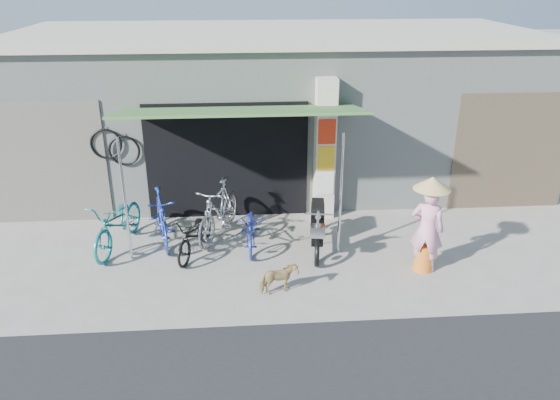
{
  "coord_description": "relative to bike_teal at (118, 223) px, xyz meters",
  "views": [
    {
      "loc": [
        -0.91,
        -8.38,
        5.02
      ],
      "look_at": [
        -0.2,
        1.0,
        1.0
      ],
      "focal_mm": 35.0,
      "sensor_mm": 36.0,
      "label": 1
    }
  ],
  "objects": [
    {
      "name": "ground",
      "position": [
        3.29,
        -1.24,
        -0.51
      ],
      "size": [
        80.0,
        80.0,
        0.0
      ],
      "primitive_type": "plane",
      "color": "#9F9990",
      "rests_on": "ground"
    },
    {
      "name": "awning",
      "position": [
        2.38,
        0.39,
        2.0
      ],
      "size": [
        4.6,
        1.88,
        2.72
      ],
      "color": "#39682E",
      "rests_on": "ground"
    },
    {
      "name": "bike_blue",
      "position": [
        0.8,
        0.17,
        0.01
      ],
      "size": [
        0.86,
        1.8,
        1.04
      ],
      "primitive_type": "imported",
      "rotation": [
        0.0,
        0.0,
        0.22
      ],
      "color": "#21359A",
      "rests_on": "ground"
    },
    {
      "name": "bike_silver",
      "position": [
        1.9,
        0.33,
        0.06
      ],
      "size": [
        1.21,
        1.98,
        1.15
      ],
      "primitive_type": "imported",
      "rotation": [
        0.0,
        0.0,
        -0.38
      ],
      "color": "#B4B5B9",
      "rests_on": "ground"
    },
    {
      "name": "street_dog",
      "position": [
        2.94,
        -1.86,
        -0.24
      ],
      "size": [
        0.7,
        0.47,
        0.54
      ],
      "primitive_type": "imported",
      "rotation": [
        0.0,
        0.0,
        1.88
      ],
      "color": "#A27156",
      "rests_on": "ground"
    },
    {
      "name": "bicycle_shop",
      "position": [
        3.28,
        3.85,
        1.32
      ],
      "size": [
        12.3,
        5.3,
        3.66
      ],
      "color": "#A8AEA6",
      "rests_on": "ground"
    },
    {
      "name": "neighbour_left",
      "position": [
        -1.71,
        1.35,
        0.79
      ],
      "size": [
        2.6,
        0.06,
        2.6
      ],
      "primitive_type": "cube",
      "color": "#6B665B",
      "rests_on": "ground"
    },
    {
      "name": "shop_pillar",
      "position": [
        4.14,
        1.21,
        0.98
      ],
      "size": [
        0.42,
        0.44,
        3.0
      ],
      "color": "beige",
      "rests_on": "ground"
    },
    {
      "name": "bike_black",
      "position": [
        1.48,
        -0.38,
        -0.11
      ],
      "size": [
        1.01,
        1.64,
        0.81
      ],
      "primitive_type": "imported",
      "rotation": [
        0.0,
        0.0,
        -0.33
      ],
      "color": "black",
      "rests_on": "ground"
    },
    {
      "name": "bike_navy",
      "position": [
        2.54,
        -0.17,
        -0.12
      ],
      "size": [
        0.57,
        1.52,
        0.79
      ],
      "primitive_type": "imported",
      "rotation": [
        0.0,
        0.0,
        -0.03
      ],
      "color": "#212E99",
      "rests_on": "ground"
    },
    {
      "name": "bike_teal",
      "position": [
        0.0,
        0.0,
        0.0
      ],
      "size": [
        1.13,
        2.06,
        1.03
      ],
      "primitive_type": "imported",
      "rotation": [
        0.0,
        0.0,
        -0.24
      ],
      "color": "teal",
      "rests_on": "ground"
    },
    {
      "name": "nun",
      "position": [
        5.59,
        -1.27,
        0.36
      ],
      "size": [
        0.69,
        0.64,
        1.78
      ],
      "rotation": [
        0.0,
        0.0,
        2.7
      ],
      "color": "#EA9EBB",
      "rests_on": "ground"
    },
    {
      "name": "moped",
      "position": [
        3.8,
        -0.31,
        -0.04
      ],
      "size": [
        0.57,
        1.82,
        1.03
      ],
      "rotation": [
        0.0,
        0.0,
        -0.14
      ],
      "color": "black",
      "rests_on": "ground"
    },
    {
      "name": "neighbour_right",
      "position": [
        8.29,
        1.35,
        0.79
      ],
      "size": [
        2.6,
        0.06,
        2.6
      ],
      "primitive_type": "cube",
      "color": "brown",
      "rests_on": "ground"
    }
  ]
}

